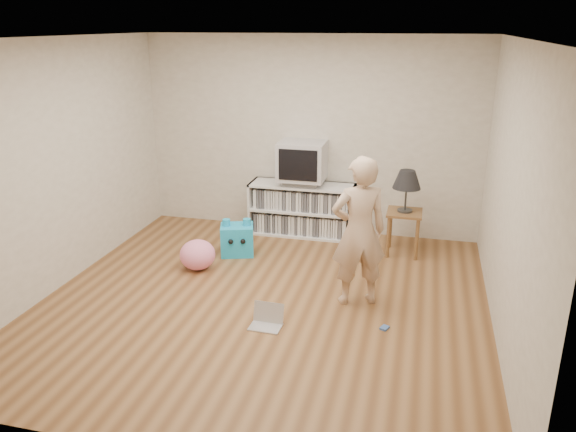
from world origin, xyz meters
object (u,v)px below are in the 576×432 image
(media_unit, at_px, (302,209))
(plush_blue, at_px, (237,239))
(dvd_deck, at_px, (302,182))
(crt_tv, at_px, (302,161))
(table_lamp, at_px, (407,180))
(person, at_px, (359,232))
(side_table, at_px, (404,222))
(laptop, at_px, (267,320))
(plush_pink, at_px, (198,255))

(media_unit, distance_m, plush_blue, 1.11)
(dvd_deck, height_order, crt_tv, crt_tv)
(crt_tv, xyz_separation_m, table_lamp, (1.36, -0.37, -0.08))
(media_unit, height_order, crt_tv, crt_tv)
(media_unit, bearing_deg, person, -61.61)
(side_table, xyz_separation_m, person, (-0.39, -1.42, 0.35))
(side_table, height_order, laptop, side_table)
(dvd_deck, bearing_deg, crt_tv, -90.00)
(dvd_deck, relative_size, plush_blue, 0.95)
(side_table, bearing_deg, crt_tv, 164.96)
(plush_pink, bearing_deg, side_table, 24.62)
(dvd_deck, distance_m, person, 2.04)
(media_unit, distance_m, dvd_deck, 0.39)
(dvd_deck, xyz_separation_m, crt_tv, (-0.00, -0.00, 0.29))
(dvd_deck, relative_size, table_lamp, 0.87)
(person, bearing_deg, side_table, -128.51)
(side_table, bearing_deg, table_lamp, 0.00)
(plush_blue, distance_m, plush_pink, 0.61)
(media_unit, height_order, table_lamp, table_lamp)
(dvd_deck, xyz_separation_m, person, (0.97, -1.79, 0.03))
(media_unit, relative_size, dvd_deck, 3.11)
(table_lamp, xyz_separation_m, plush_pink, (-2.29, -1.05, -0.77))
(dvd_deck, distance_m, plush_pink, 1.78)
(media_unit, xyz_separation_m, laptop, (0.22, -2.48, -0.29))
(media_unit, bearing_deg, laptop, -85.04)
(person, xyz_separation_m, plush_pink, (-1.90, 0.37, -0.59))
(media_unit, xyz_separation_m, plush_blue, (-0.62, -0.90, -0.15))
(laptop, relative_size, plush_pink, 0.74)
(crt_tv, bearing_deg, side_table, -15.04)
(plush_blue, bearing_deg, crt_tv, 37.15)
(dvd_deck, relative_size, crt_tv, 0.75)
(laptop, bearing_deg, table_lamp, 63.47)
(crt_tv, distance_m, plush_blue, 1.36)
(laptop, height_order, plush_blue, plush_blue)
(dvd_deck, distance_m, table_lamp, 1.43)
(person, bearing_deg, plush_blue, -52.56)
(media_unit, bearing_deg, dvd_deck, -90.00)
(table_lamp, xyz_separation_m, plush_blue, (-1.98, -0.52, -0.75))
(plush_blue, bearing_deg, dvd_deck, 37.25)
(media_unit, bearing_deg, plush_blue, -124.41)
(dvd_deck, height_order, person, person)
(crt_tv, height_order, side_table, crt_tv)
(dvd_deck, bearing_deg, plush_blue, -124.88)
(plush_pink, bearing_deg, media_unit, 57.22)
(table_lamp, height_order, person, person)
(media_unit, bearing_deg, plush_pink, -122.78)
(plush_pink, bearing_deg, laptop, -42.64)
(laptop, height_order, plush_pink, plush_pink)
(side_table, xyz_separation_m, plush_pink, (-2.29, -1.05, -0.24))
(media_unit, height_order, laptop, media_unit)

